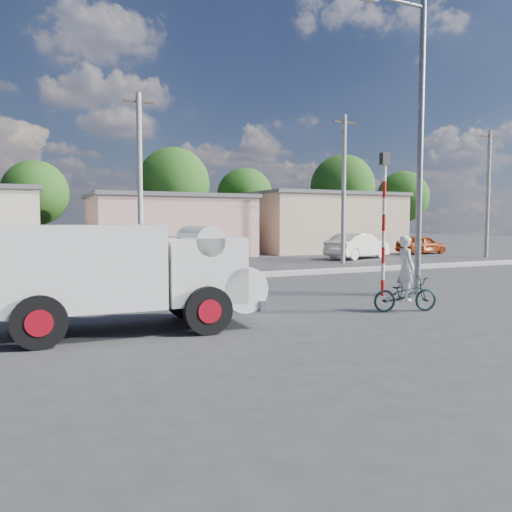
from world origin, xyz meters
name	(u,v)px	position (x,y,z in m)	size (l,w,h in m)	color
ground_plane	(320,312)	(0.00, 0.00, 0.00)	(120.00, 120.00, 0.00)	#2C2C2F
median	(213,277)	(0.00, 8.00, 0.08)	(40.00, 0.80, 0.16)	#99968E
truck	(131,272)	(-4.76, -0.19, 1.23)	(5.47, 2.40, 2.22)	black
bicycle	(405,294)	(1.96, -0.90, 0.44)	(0.59, 1.69, 0.89)	black
cyclist	(405,280)	(1.96, -0.90, 0.82)	(0.60, 0.39, 1.64)	silver
car_cream	(358,246)	(11.70, 14.33, 0.78)	(1.65, 4.73, 1.56)	white
car_red	(421,244)	(18.43, 16.11, 0.67)	(1.59, 3.95, 1.35)	#9F3913
traffic_pole	(384,211)	(3.20, 1.50, 2.59)	(0.28, 0.18, 4.36)	red
streetlight	(416,133)	(4.14, 1.20, 4.96)	(2.34, 0.22, 9.00)	slate
building_row	(156,224)	(1.10, 22.00, 2.13)	(37.80, 7.30, 4.44)	beige
tree_row	(213,189)	(7.45, 28.53, 4.96)	(51.24, 7.43, 8.42)	#38281E
utility_poles	(247,185)	(3.25, 12.00, 4.07)	(35.40, 0.24, 8.00)	#99968E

